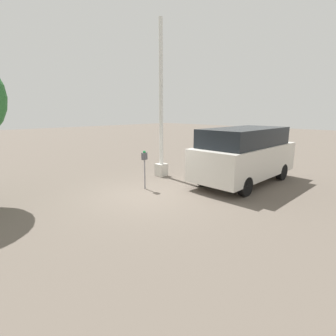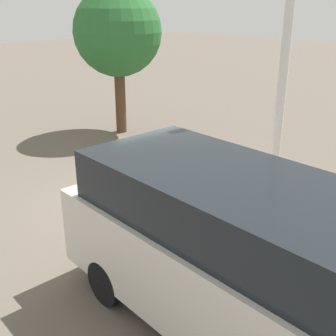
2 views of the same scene
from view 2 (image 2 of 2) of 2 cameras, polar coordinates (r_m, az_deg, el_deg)
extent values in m
plane|color=#60564C|center=(9.43, -4.13, -4.36)|extent=(80.00, 80.00, 0.00)
cylinder|color=gray|center=(9.24, 0.81, -1.10)|extent=(0.05, 0.05, 1.11)
cube|color=#47474C|center=(9.00, 0.84, 2.93)|extent=(0.20, 0.12, 0.26)
sphere|color=#14662D|center=(8.95, 0.84, 3.85)|extent=(0.11, 0.11, 0.11)
cube|color=beige|center=(9.01, 13.73, -4.34)|extent=(0.44, 0.44, 0.55)
cylinder|color=silver|center=(8.17, 15.82, 16.77)|extent=(0.17, 0.17, 5.99)
cube|color=beige|center=(5.60, 8.70, -13.35)|extent=(5.00, 2.10, 1.19)
cube|color=black|center=(5.20, 8.22, -4.29)|extent=(4.00, 1.92, 0.69)
cylinder|color=black|center=(7.34, 3.55, -9.43)|extent=(0.68, 0.25, 0.68)
cylinder|color=black|center=(6.38, -8.18, -14.96)|extent=(0.68, 0.25, 0.68)
cylinder|color=#513823|center=(14.21, -6.46, 9.34)|extent=(0.34, 0.34, 2.28)
sphere|color=#28662D|center=(13.92, -6.84, 17.86)|extent=(2.77, 2.77, 2.77)
camera|label=1|loc=(12.44, -49.38, 8.38)|focal=28.00mm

